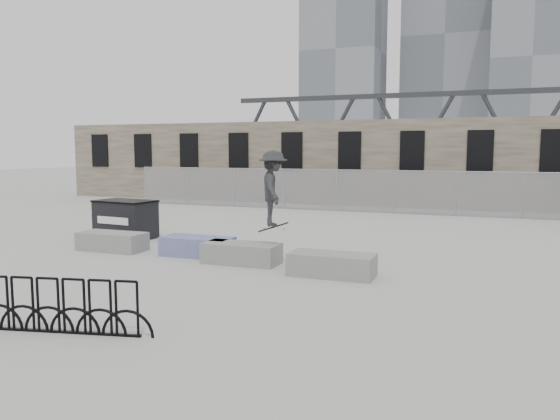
# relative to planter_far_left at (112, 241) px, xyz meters

# --- Properties ---
(ground) EXTENTS (120.00, 120.00, 0.00)m
(ground) POSITION_rel_planter_far_left_xyz_m (3.43, -0.06, -0.29)
(ground) COLOR #A6A6A2
(ground) RESTS_ON ground
(stone_wall) EXTENTS (36.00, 2.58, 4.50)m
(stone_wall) POSITION_rel_planter_far_left_xyz_m (3.43, 16.18, 1.96)
(stone_wall) COLOR #625948
(stone_wall) RESTS_ON ground
(chainlink_fence) EXTENTS (22.06, 0.06, 2.02)m
(chainlink_fence) POSITION_rel_planter_far_left_xyz_m (3.43, 12.44, 0.74)
(chainlink_fence) COLOR gray
(chainlink_fence) RESTS_ON ground
(planter_far_left) EXTENTS (2.00, 0.90, 0.54)m
(planter_far_left) POSITION_rel_planter_far_left_xyz_m (0.00, 0.00, 0.00)
(planter_far_left) COLOR gray
(planter_far_left) RESTS_ON ground
(planter_center_left) EXTENTS (2.00, 0.90, 0.54)m
(planter_center_left) POSITION_rel_planter_far_left_xyz_m (2.78, 0.16, 0.00)
(planter_center_left) COLOR #3543A1
(planter_center_left) RESTS_ON ground
(planter_center_right) EXTENTS (2.00, 0.90, 0.54)m
(planter_center_right) POSITION_rel_planter_far_left_xyz_m (4.35, -0.30, 0.00)
(planter_center_right) COLOR gray
(planter_center_right) RESTS_ON ground
(planter_offset) EXTENTS (2.00, 0.90, 0.54)m
(planter_offset) POSITION_rel_planter_far_left_xyz_m (6.95, -0.82, 0.00)
(planter_offset) COLOR gray
(planter_offset) RESTS_ON ground
(dumpster) EXTENTS (2.08, 1.41, 1.29)m
(dumpster) POSITION_rel_planter_far_left_xyz_m (-1.00, 1.98, 0.36)
(dumpster) COLOR black
(dumpster) RESTS_ON ground
(bike_rack) EXTENTS (3.51, 0.83, 0.90)m
(bike_rack) POSITION_rel_planter_far_left_xyz_m (3.74, -6.35, 0.15)
(bike_rack) COLOR black
(bike_rack) RESTS_ON ground
(skyline_towers) EXTENTS (58.00, 28.00, 48.00)m
(skyline_towers) POSITION_rel_planter_far_left_xyz_m (2.42, 93.75, 20.50)
(skyline_towers) COLOR slate
(skyline_towers) RESTS_ON ground
(truss_bridge) EXTENTS (70.00, 3.00, 9.80)m
(truss_bridge) POSITION_rel_planter_far_left_xyz_m (13.43, 54.94, 3.84)
(truss_bridge) COLOR #2D3033
(truss_bridge) RESTS_ON ground
(skateboarder) EXTENTS (1.21, 1.46, 2.13)m
(skateboarder) POSITION_rel_planter_far_left_xyz_m (5.14, -0.02, 1.68)
(skateboarder) COLOR #28292B
(skateboarder) RESTS_ON ground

